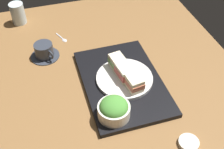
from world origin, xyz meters
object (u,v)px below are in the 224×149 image
object	(u,v)px
salad_bowl	(114,109)
teaspoon	(63,39)
sandwich_plate	(125,78)
drinking_glass	(18,13)
small_sauce_dish	(189,143)
sandwich_middle	(125,72)
coffee_cup	(44,51)
sandwich_far	(118,63)
sandwich_near	(134,82)

from	to	relation	value
salad_bowl	teaspoon	size ratio (longest dim) A/B	1.36
sandwich_plate	salad_bowl	distance (cm)	18.71
salad_bowl	teaspoon	bearing A→B (deg)	10.09
drinking_glass	small_sauce_dish	bearing A→B (deg)	-151.57
sandwich_middle	small_sauce_dish	xyz separation A→B (cm)	(-32.84, -10.86, -5.12)
sandwich_plate	small_sauce_dish	distance (cm)	34.64
coffee_cup	small_sauce_dish	bearing A→B (deg)	-146.05
sandwich_plate	sandwich_middle	distance (cm)	3.30
sandwich_far	salad_bowl	xyz separation A→B (cm)	(-21.95, 8.36, -0.41)
drinking_glass	sandwich_middle	bearing A→B (deg)	-146.36
sandwich_near	sandwich_far	xyz separation A→B (cm)	(12.30, 2.49, 0.05)
sandwich_middle	teaspoon	size ratio (longest dim) A/B	1.00
sandwich_plate	sandwich_near	xyz separation A→B (cm)	(-6.15, -1.24, 3.27)
sandwich_plate	teaspoon	size ratio (longest dim) A/B	2.67
sandwich_near	teaspoon	distance (cm)	46.46
drinking_glass	small_sauce_dish	distance (cm)	100.92
salad_bowl	small_sauce_dish	xyz separation A→B (cm)	(-17.05, -20.47, -4.73)
sandwich_near	sandwich_middle	world-z (taller)	same
drinking_glass	teaspoon	bearing A→B (deg)	-137.90
sandwich_near	coffee_cup	world-z (taller)	sandwich_near
coffee_cup	small_sauce_dish	world-z (taller)	coffee_cup
sandwich_plate	sandwich_near	distance (cm)	7.08
coffee_cup	sandwich_near	bearing A→B (deg)	-136.86
sandwich_near	sandwich_far	distance (cm)	12.55
salad_bowl	coffee_cup	xyz separation A→B (cm)	(41.32, 18.83, -2.46)
drinking_glass	sandwich_plate	bearing A→B (deg)	-146.36
sandwich_plate	small_sauce_dish	bearing A→B (deg)	-161.70
sandwich_plate	sandwich_far	xyz separation A→B (cm)	(6.15, 1.24, 3.33)
sandwich_middle	drinking_glass	xyz separation A→B (cm)	(55.81, 37.14, -0.58)
sandwich_far	drinking_glass	world-z (taller)	drinking_glass
sandwich_near	drinking_glass	world-z (taller)	drinking_glass
teaspoon	coffee_cup	bearing A→B (deg)	135.58
salad_bowl	drinking_glass	size ratio (longest dim) A/B	1.08
sandwich_plate	drinking_glass	world-z (taller)	drinking_glass
drinking_glass	teaspoon	size ratio (longest dim) A/B	1.26
coffee_cup	drinking_glass	world-z (taller)	drinking_glass
coffee_cup	teaspoon	world-z (taller)	coffee_cup
teaspoon	sandwich_middle	bearing A→B (deg)	-152.15
sandwich_far	drinking_glass	distance (cm)	61.28
sandwich_near	sandwich_far	bearing A→B (deg)	11.42
sandwich_middle	coffee_cup	world-z (taller)	sandwich_middle
sandwich_far	coffee_cup	bearing A→B (deg)	54.54
sandwich_near	sandwich_middle	distance (cm)	6.28
sandwich_plate	teaspoon	distance (cm)	40.14
sandwich_far	sandwich_middle	bearing A→B (deg)	-168.58
drinking_glass	teaspoon	distance (cm)	27.91
small_sauce_dish	teaspoon	world-z (taller)	small_sauce_dish
teaspoon	sandwich_plate	bearing A→B (deg)	-152.15
sandwich_near	teaspoon	bearing A→B (deg)	25.65
salad_bowl	teaspoon	distance (cm)	52.29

